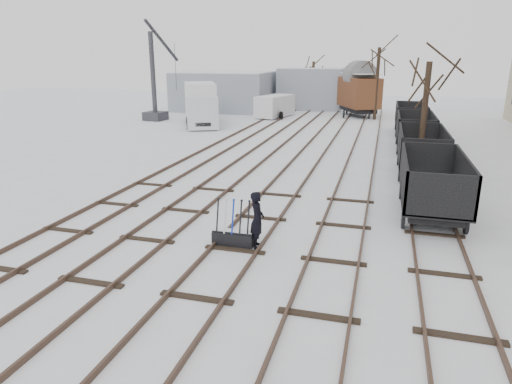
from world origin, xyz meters
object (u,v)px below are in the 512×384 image
Objects in this scene: ground_frame at (233,237)px; freight_wagon_a at (432,193)px; panel_van at (275,106)px; box_van_wagon at (359,91)px; worker at (257,220)px; crane at (155,95)px; lorry at (200,104)px.

freight_wagon_a is (6.18, 4.80, 0.57)m from ground_frame.
box_van_wagon is at bearing 35.75° from panel_van.
box_van_wagon is (1.65, 33.81, 2.12)m from ground_frame.
worker is (0.75, 0.10, 0.61)m from ground_frame.
crane reaches higher than worker.
ground_frame is 26.56m from lorry.
crane is at bearing 135.79° from lorry.
freight_wagon_a is 0.68× the size of lorry.
ground_frame is at bearing -50.91° from crane.
ground_frame is 0.27× the size of freight_wagon_a.
freight_wagon_a is 28.78m from panel_van.
worker is 31.49m from panel_van.
worker is 30.94m from crane.
lorry is 5.52m from crane.
ground_frame is 0.17× the size of crane.
box_van_wagon is at bearing -15.58° from worker.
worker is at bearing -62.78° from panel_van.
panel_van reaches higher than ground_frame.
crane is (-10.14, -4.90, 1.24)m from panel_van.
crane is (-16.19, 25.95, 2.04)m from ground_frame.
ground_frame is 31.45m from panel_van.
freight_wagon_a is (5.43, 4.70, -0.04)m from worker.
worker is 0.35× the size of panel_van.
worker is at bearing -88.69° from lorry.
crane is at bearing 179.26° from box_van_wagon.
panel_van is (4.96, 6.72, -0.72)m from lorry.
box_van_wagon is (-4.53, 29.00, 1.55)m from freight_wagon_a.
ground_frame is at bearing 83.55° from worker.
lorry is at bearing 131.66° from freight_wagon_a.
worker is 26.77m from lorry.
crane is (-5.18, 1.83, 0.51)m from lorry.
panel_van is (-7.70, -2.96, -1.32)m from box_van_wagon.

